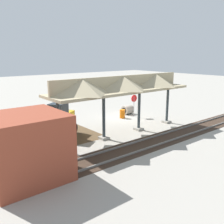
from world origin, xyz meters
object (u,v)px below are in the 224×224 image
Objects in this scene: concrete_pipe at (127,110)px; backhoe at (59,122)px; traffic_barrel at (122,114)px; brick_utility_building at (26,147)px; stop_sign at (134,101)px.

backhoe is at bearing 14.62° from concrete_pipe.
concrete_pipe reaches higher than traffic_barrel.
backhoe is 1.24× the size of brick_utility_building.
traffic_barrel is (1.29, -0.39, -1.28)m from stop_sign.
stop_sign is 9.47m from backhoe.
traffic_barrel is (1.62, 0.97, -0.05)m from concrete_pipe.
stop_sign is 1.96× the size of concrete_pipe.
brick_utility_building reaches higher than concrete_pipe.
traffic_barrel is at bearing 30.92° from concrete_pipe.
brick_utility_building is at bearing 27.69° from traffic_barrel.
brick_utility_building is (14.24, 7.59, 1.28)m from concrete_pipe.
stop_sign is at bearing -172.88° from backhoe.
brick_utility_building is 14.31m from traffic_barrel.
traffic_barrel is (-8.09, -1.56, -0.82)m from backhoe.
stop_sign is 2.66× the size of traffic_barrel.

